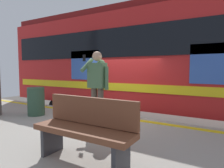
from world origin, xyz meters
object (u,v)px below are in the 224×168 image
bench (85,127)px  trash_bin (36,101)px  passenger (98,82)px  handbag (112,121)px  train_carriage (155,58)px

bench → trash_bin: bearing=-26.4°
passenger → bench: 1.84m
handbag → trash_bin: (2.54, -0.06, 0.20)m
train_carriage → trash_bin: train_carriage is taller
trash_bin → passenger: bearing=-178.3°
handbag → trash_bin: trash_bin is taller
passenger → handbag: 0.94m
bench → trash_bin: size_ratio=1.95×
train_carriage → handbag: train_carriage is taller
handbag → train_carriage: bearing=-87.2°
train_carriage → passenger: bearing=84.6°
train_carriage → passenger: train_carriage is taller
train_carriage → trash_bin: size_ratio=14.57×
passenger → trash_bin: 2.18m
passenger → bench: bearing=119.6°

